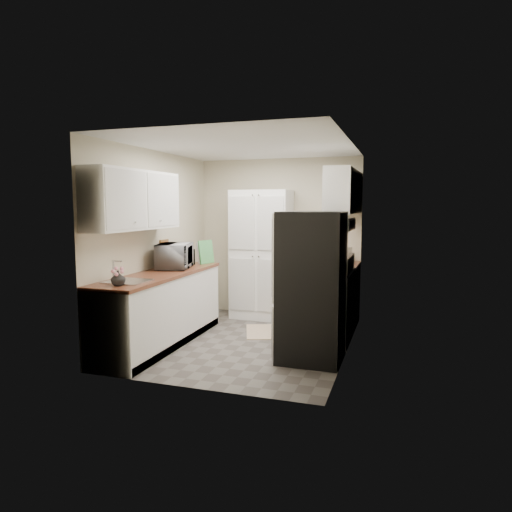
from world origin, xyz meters
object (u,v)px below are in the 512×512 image
(electric_range, at_px, (326,304))
(wine_bottle, at_px, (193,255))
(microwave, at_px, (175,256))
(toaster_oven, at_px, (336,256))
(pantry_cabinet, at_px, (261,255))
(refrigerator, at_px, (312,287))

(electric_range, distance_m, wine_bottle, 2.02)
(microwave, relative_size, toaster_oven, 1.47)
(microwave, distance_m, wine_bottle, 0.43)
(electric_range, bearing_deg, pantry_cabinet, 141.78)
(refrigerator, bearing_deg, pantry_cabinet, 123.46)
(electric_range, height_order, toaster_oven, toaster_oven)
(pantry_cabinet, height_order, wine_bottle, pantry_cabinet)
(pantry_cabinet, distance_m, wine_bottle, 1.17)
(electric_range, height_order, microwave, microwave)
(microwave, bearing_deg, wine_bottle, -24.41)
(electric_range, xyz_separation_m, microwave, (-1.99, -0.38, 0.61))
(microwave, xyz_separation_m, wine_bottle, (0.06, 0.42, -0.03))
(microwave, height_order, toaster_oven, microwave)
(wine_bottle, bearing_deg, pantry_cabinet, 49.43)
(refrigerator, xyz_separation_m, toaster_oven, (0.04, 1.55, 0.19))
(refrigerator, height_order, wine_bottle, refrigerator)
(microwave, bearing_deg, electric_range, -95.31)
(microwave, xyz_separation_m, toaster_oven, (2.00, 1.14, -0.05))
(pantry_cabinet, xyz_separation_m, refrigerator, (1.14, -1.73, -0.15))
(pantry_cabinet, distance_m, toaster_oven, 1.20)
(refrigerator, distance_m, wine_bottle, 2.09)
(pantry_cabinet, height_order, electric_range, pantry_cabinet)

